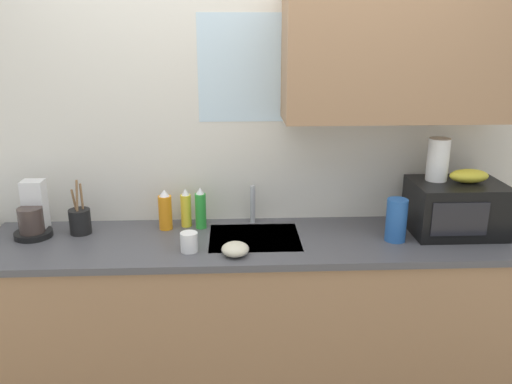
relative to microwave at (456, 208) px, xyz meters
The scene contains 14 objects.
kitchen_wall_assembly 0.98m from the microwave, 163.83° to the left, with size 3.52×0.42×2.50m.
counter_unit 1.19m from the microwave, behind, with size 2.75×0.63×0.90m.
sink_faucet 1.06m from the microwave, 169.63° to the left, with size 0.03×0.03×0.21m, color #B2B5BA.
microwave is the anchor object (origin of this frame).
banana_bunch 0.18m from the microwave, ahead, with size 0.20×0.11×0.07m, color gold.
paper_towel_roll 0.27m from the microwave, 152.62° to the left, with size 0.11×0.11×0.22m, color white.
coffee_maker 2.18m from the microwave, behind, with size 0.19×0.21×0.28m.
dish_soap_bottle_green 1.33m from the microwave, behind, with size 0.06×0.06×0.23m.
dish_soap_bottle_yellow 1.42m from the microwave, behind, with size 0.06×0.06×0.21m.
dish_soap_bottle_orange 1.52m from the microwave, behind, with size 0.07×0.07×0.22m.
cereal_canister 0.35m from the microwave, 163.83° to the right, with size 0.10×0.10×0.22m, color #2659A5.
mug_white 1.38m from the microwave, behind, with size 0.08×0.08×0.10m, color white.
utensil_crock 1.95m from the microwave, behind, with size 0.11×0.11×0.29m.
small_bowl 1.18m from the microwave, 167.77° to the right, with size 0.13×0.13×0.07m, color beige.
Camera 1 is at (-0.11, -2.50, 1.93)m, focal length 37.16 mm.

